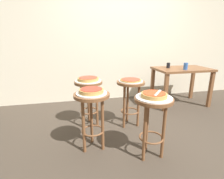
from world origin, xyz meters
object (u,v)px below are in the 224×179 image
(pizza_foreground, at_px, (154,95))
(stool_middle, at_px, (92,108))
(pizza_leftside, at_px, (131,80))
(cup_near_edge, at_px, (186,66))
(stool_foreground, at_px, (153,114))
(serving_plate_middle, at_px, (92,93))
(stool_rear, at_px, (89,93))
(pizza_server_knife, at_px, (158,93))
(serving_plate_leftside, at_px, (131,81))
(pizza_rear, at_px, (88,79))
(stool_leftside, at_px, (130,93))
(dining_table, at_px, (182,74))
(serving_plate_foreground, at_px, (154,97))
(serving_plate_rear, at_px, (88,81))
(pizza_middle, at_px, (91,91))
(cup_far_edge, at_px, (168,65))

(pizza_foreground, xyz_separation_m, stool_middle, (-0.61, 0.29, -0.21))
(pizza_leftside, height_order, cup_near_edge, cup_near_edge)
(pizza_leftside, bearing_deg, pizza_foreground, -90.23)
(stool_foreground, distance_m, serving_plate_middle, 0.70)
(stool_rear, bearing_deg, pizza_server_knife, -55.84)
(serving_plate_leftside, bearing_deg, pizza_rear, 166.50)
(stool_foreground, height_order, serving_plate_middle, serving_plate_middle)
(pizza_foreground, bearing_deg, stool_leftside, 89.77)
(stool_rear, relative_size, pizza_rear, 2.29)
(serving_plate_middle, bearing_deg, stool_middle, 14.04)
(serving_plate_middle, relative_size, dining_table, 0.33)
(serving_plate_foreground, bearing_deg, serving_plate_middle, 154.47)
(serving_plate_leftside, relative_size, pizza_leftside, 1.14)
(stool_leftside, distance_m, serving_plate_rear, 0.64)
(serving_plate_foreground, height_order, stool_rear, serving_plate_foreground)
(stool_foreground, height_order, pizza_leftside, pizza_leftside)
(stool_foreground, relative_size, pizza_middle, 2.53)
(pizza_middle, distance_m, stool_leftside, 0.80)
(serving_plate_leftside, relative_size, pizza_rear, 1.16)
(serving_plate_middle, bearing_deg, pizza_rear, 88.05)
(pizza_server_knife, bearing_deg, stool_foreground, 96.91)
(pizza_leftside, bearing_deg, serving_plate_leftside, 180.00)
(serving_plate_foreground, bearing_deg, pizza_leftside, 89.77)
(serving_plate_leftside, height_order, serving_plate_rear, same)
(serving_plate_middle, bearing_deg, pizza_server_knife, -25.94)
(stool_foreground, height_order, serving_plate_leftside, serving_plate_leftside)
(serving_plate_middle, relative_size, stool_leftside, 0.50)
(stool_leftside, height_order, pizza_server_knife, pizza_server_knife)
(pizza_middle, height_order, stool_leftside, pizza_middle)
(stool_foreground, bearing_deg, pizza_leftside, 89.77)
(pizza_leftside, bearing_deg, stool_rear, 166.50)
(pizza_leftside, height_order, pizza_rear, pizza_rear)
(pizza_rear, distance_m, cup_far_edge, 1.70)
(pizza_server_knife, bearing_deg, pizza_leftside, 42.59)
(pizza_rear, bearing_deg, stool_foreground, -56.56)
(pizza_leftside, distance_m, pizza_rear, 0.61)
(pizza_rear, distance_m, cup_near_edge, 1.84)
(pizza_middle, bearing_deg, dining_table, 30.43)
(pizza_middle, distance_m, dining_table, 2.19)
(stool_rear, relative_size, pizza_server_knife, 3.14)
(serving_plate_rear, relative_size, cup_near_edge, 3.01)
(pizza_leftside, bearing_deg, pizza_rear, 166.50)
(serving_plate_foreground, xyz_separation_m, stool_rear, (-0.59, 0.90, -0.18))
(pizza_foreground, height_order, stool_leftside, pizza_foreground)
(stool_middle, height_order, stool_leftside, same)
(pizza_foreground, height_order, stool_middle, pizza_foreground)
(stool_middle, relative_size, cup_far_edge, 6.75)
(serving_plate_foreground, relative_size, pizza_middle, 1.39)
(stool_middle, height_order, cup_far_edge, cup_far_edge)
(serving_plate_foreground, bearing_deg, serving_plate_rear, 123.44)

